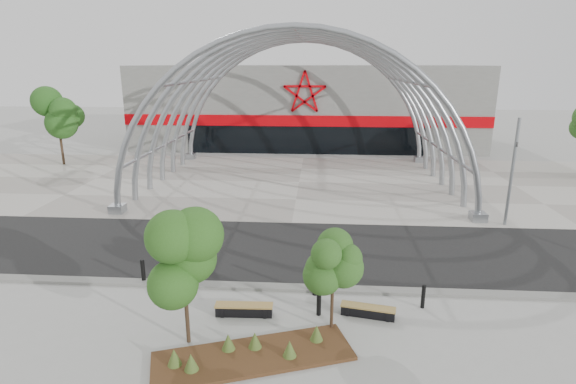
# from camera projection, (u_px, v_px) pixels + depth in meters

# --- Properties ---
(ground) EXTENTS (140.00, 140.00, 0.00)m
(ground) POSITION_uv_depth(u_px,v_px,m) (281.00, 286.00, 17.23)
(ground) COLOR #9E9E99
(ground) RESTS_ON ground
(road) EXTENTS (140.00, 7.00, 0.02)m
(road) POSITION_uv_depth(u_px,v_px,m) (287.00, 249.00, 20.59)
(road) COLOR black
(road) RESTS_ON ground
(forecourt) EXTENTS (60.00, 17.00, 0.04)m
(forecourt) POSITION_uv_depth(u_px,v_px,m) (299.00, 182.00, 32.09)
(forecourt) COLOR gray
(forecourt) RESTS_ON ground
(kerb) EXTENTS (60.00, 0.50, 0.12)m
(kerb) POSITION_uv_depth(u_px,v_px,m) (280.00, 287.00, 16.98)
(kerb) COLOR slate
(kerb) RESTS_ON ground
(arena_building) EXTENTS (34.00, 15.24, 8.00)m
(arena_building) POSITION_uv_depth(u_px,v_px,m) (307.00, 104.00, 48.20)
(arena_building) COLOR slate
(arena_building) RESTS_ON ground
(vault_canopy) EXTENTS (20.80, 15.80, 20.36)m
(vault_canopy) POSITION_uv_depth(u_px,v_px,m) (299.00, 182.00, 32.09)
(vault_canopy) COLOR #909499
(vault_canopy) RESTS_ON ground
(planting_bed) EXTENTS (6.02, 3.53, 0.61)m
(planting_bed) POSITION_uv_depth(u_px,v_px,m) (251.00, 353.00, 12.99)
(planting_bed) COLOR #402815
(planting_bed) RESTS_ON ground
(signal_pole) EXTENTS (0.38, 0.79, 5.64)m
(signal_pole) POSITION_uv_depth(u_px,v_px,m) (512.00, 171.00, 22.85)
(signal_pole) COLOR gray
(signal_pole) RESTS_ON ground
(street_tree_0) EXTENTS (1.69, 1.69, 3.86)m
(street_tree_0) POSITION_uv_depth(u_px,v_px,m) (183.00, 259.00, 13.01)
(street_tree_0) COLOR black
(street_tree_0) RESTS_ON ground
(street_tree_1) EXTENTS (1.30, 1.30, 3.07)m
(street_tree_1) POSITION_uv_depth(u_px,v_px,m) (333.00, 267.00, 13.78)
(street_tree_1) COLOR black
(street_tree_1) RESTS_ON ground
(bench_0) EXTENTS (1.97, 0.49, 0.41)m
(bench_0) POSITION_uv_depth(u_px,v_px,m) (244.00, 310.00, 15.17)
(bench_0) COLOR black
(bench_0) RESTS_ON ground
(bench_1) EXTENTS (1.87, 0.75, 0.38)m
(bench_1) POSITION_uv_depth(u_px,v_px,m) (368.00, 311.00, 15.10)
(bench_1) COLOR black
(bench_1) RESTS_ON ground
(bollard_0) EXTENTS (0.16, 0.16, 0.97)m
(bollard_0) POSITION_uv_depth(u_px,v_px,m) (143.00, 271.00, 17.34)
(bollard_0) COLOR black
(bollard_0) RESTS_ON ground
(bollard_1) EXTENTS (0.15, 0.15, 0.91)m
(bollard_1) POSITION_uv_depth(u_px,v_px,m) (193.00, 275.00, 17.07)
(bollard_1) COLOR black
(bollard_1) RESTS_ON ground
(bollard_2) EXTENTS (0.16, 0.16, 0.99)m
(bollard_2) POSITION_uv_depth(u_px,v_px,m) (319.00, 302.00, 15.11)
(bollard_2) COLOR black
(bollard_2) RESTS_ON ground
(bollard_3) EXTENTS (0.18, 0.18, 1.12)m
(bollard_3) POSITION_uv_depth(u_px,v_px,m) (315.00, 281.00, 16.41)
(bollard_3) COLOR black
(bollard_3) RESTS_ON ground
(bollard_4) EXTENTS (0.14, 0.14, 0.85)m
(bollard_4) POSITION_uv_depth(u_px,v_px,m) (423.00, 297.00, 15.58)
(bollard_4) COLOR black
(bollard_4) RESTS_ON ground
(bg_tree_0) EXTENTS (3.00, 3.00, 6.45)m
(bg_tree_0) POSITION_uv_depth(u_px,v_px,m) (56.00, 109.00, 36.45)
(bg_tree_0) COLOR black
(bg_tree_0) RESTS_ON ground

